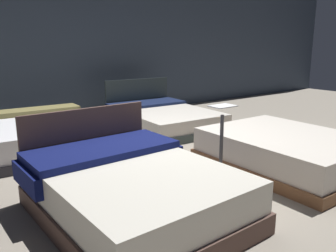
% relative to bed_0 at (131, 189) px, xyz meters
% --- Properties ---
extents(ground_plane, '(18.00, 18.00, 0.02)m').
position_rel_bed_0_xyz_m(ground_plane, '(1.16, 0.97, -0.27)').
color(ground_plane, gray).
extents(showroom_back_wall, '(18.00, 0.06, 3.50)m').
position_rel_bed_0_xyz_m(showroom_back_wall, '(1.16, 4.56, 1.49)').
color(showroom_back_wall, '#333D4C').
rests_on(showroom_back_wall, ground_plane).
extents(bed_0, '(1.67, 2.06, 0.91)m').
position_rel_bed_0_xyz_m(bed_0, '(0.00, 0.00, 0.00)').
color(bed_0, brown).
rests_on(bed_0, ground_plane).
extents(bed_1, '(1.62, 2.04, 0.45)m').
position_rel_bed_0_xyz_m(bed_1, '(2.32, -0.06, -0.04)').
color(bed_1, brown).
rests_on(bed_1, ground_plane).
extents(bed_2, '(1.73, 1.99, 0.52)m').
position_rel_bed_0_xyz_m(bed_2, '(-0.01, 2.71, -0.03)').
color(bed_2, black).
rests_on(bed_2, ground_plane).
extents(bed_3, '(1.70, 2.24, 0.87)m').
position_rel_bed_0_xyz_m(bed_3, '(2.27, 2.70, -0.06)').
color(bed_3, '#2A3433').
rests_on(bed_3, ground_plane).
extents(price_sign, '(0.28, 0.24, 0.95)m').
position_rel_bed_0_xyz_m(price_sign, '(1.16, -0.01, 0.10)').
color(price_sign, '#3F3F44').
rests_on(price_sign, ground_plane).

